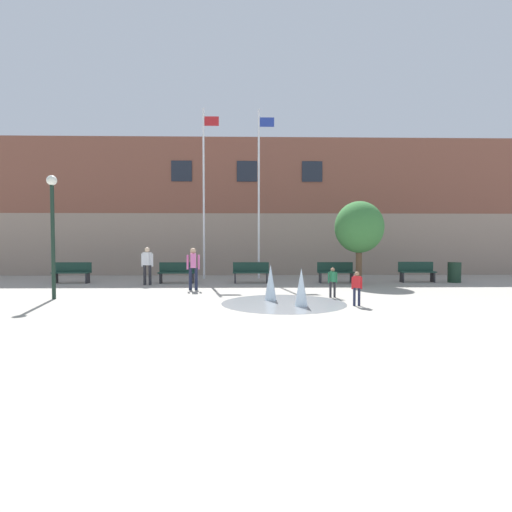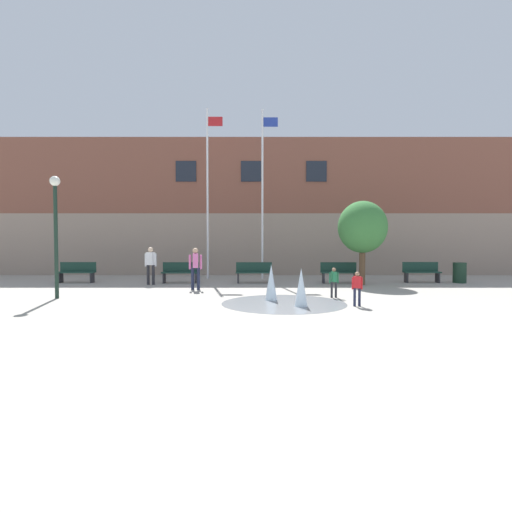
{
  "view_description": "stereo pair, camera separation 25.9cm",
  "coord_description": "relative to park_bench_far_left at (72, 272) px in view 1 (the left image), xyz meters",
  "views": [
    {
      "loc": [
        -0.0,
        -7.44,
        1.86
      ],
      "look_at": [
        0.33,
        7.29,
        1.3
      ],
      "focal_mm": 28.0,
      "sensor_mm": 36.0,
      "label": 1
    },
    {
      "loc": [
        0.26,
        -7.44,
        1.86
      ],
      "look_at": [
        0.33,
        7.29,
        1.3
      ],
      "focal_mm": 28.0,
      "sensor_mm": 36.0,
      "label": 2
    }
  ],
  "objects": [
    {
      "name": "ground_plane",
      "position": [
        7.72,
        -10.26,
        -0.48
      ],
      "size": [
        100.0,
        100.0,
        0.0
      ],
      "primitive_type": "plane",
      "color": "#9E998E"
    },
    {
      "name": "library_building",
      "position": [
        7.72,
        6.85,
        3.23
      ],
      "size": [
        36.0,
        6.05,
        7.43
      ],
      "color": "gray",
      "rests_on": "ground"
    },
    {
      "name": "splash_fountain",
      "position": [
        8.83,
        -5.84,
        -0.06
      ],
      "size": [
        3.71,
        3.71,
        1.13
      ],
      "color": "gray",
      "rests_on": "ground"
    },
    {
      "name": "park_bench_far_left",
      "position": [
        0.0,
        0.0,
        0.0
      ],
      "size": [
        1.6,
        0.44,
        0.91
      ],
      "color": "#28282D",
      "rests_on": "ground"
    },
    {
      "name": "park_bench_left_of_flagpoles",
      "position": [
        4.63,
        -0.13,
        0.0
      ],
      "size": [
        1.6,
        0.44,
        0.91
      ],
      "color": "#28282D",
      "rests_on": "ground"
    },
    {
      "name": "park_bench_under_left_flagpole",
      "position": [
        7.89,
        -0.11,
        0.0
      ],
      "size": [
        1.6,
        0.44,
        0.91
      ],
      "color": "#28282D",
      "rests_on": "ground"
    },
    {
      "name": "park_bench_center",
      "position": [
        11.65,
        -0.12,
        0.0
      ],
      "size": [
        1.6,
        0.44,
        0.91
      ],
      "color": "#28282D",
      "rests_on": "ground"
    },
    {
      "name": "park_bench_near_trashcan",
      "position": [
        15.37,
        0.07,
        0.0
      ],
      "size": [
        1.6,
        0.44,
        0.91
      ],
      "color": "#28282D",
      "rests_on": "ground"
    },
    {
      "name": "teen_by_trashcan",
      "position": [
        5.67,
        -2.57,
        0.45
      ],
      "size": [
        0.5,
        0.37,
        1.59
      ],
      "rotation": [
        0.0,
        0.0,
        1.74
      ],
      "color": "#1E233D",
      "rests_on": "ground"
    },
    {
      "name": "adult_in_red",
      "position": [
        3.52,
        -0.88,
        0.45
      ],
      "size": [
        0.5,
        0.33,
        1.59
      ],
      "rotation": [
        0.0,
        0.0,
        2.68
      ],
      "color": "#28282D",
      "rests_on": "ground"
    },
    {
      "name": "child_running",
      "position": [
        10.52,
        -4.72,
        0.1
      ],
      "size": [
        0.31,
        0.23,
        0.99
      ],
      "rotation": [
        0.0,
        0.0,
        -1.41
      ],
      "color": "#28282D",
      "rests_on": "ground"
    },
    {
      "name": "child_in_fountain",
      "position": [
        10.85,
        -6.43,
        0.1
      ],
      "size": [
        0.31,
        0.2,
        0.99
      ],
      "rotation": [
        0.0,
        0.0,
        -0.46
      ],
      "color": "#1E233D",
      "rests_on": "ground"
    },
    {
      "name": "flagpole_left",
      "position": [
        5.62,
        1.96,
        3.92
      ],
      "size": [
        0.8,
        0.1,
        8.31
      ],
      "color": "silver",
      "rests_on": "ground"
    },
    {
      "name": "flagpole_right",
      "position": [
        8.32,
        1.96,
        3.91
      ],
      "size": [
        0.8,
        0.1,
        8.28
      ],
      "color": "silver",
      "rests_on": "ground"
    },
    {
      "name": "lamp_post_left_lane",
      "position": [
        1.54,
        -4.87,
        2.09
      ],
      "size": [
        0.32,
        0.32,
        3.93
      ],
      "color": "#192D23",
      "rests_on": "ground"
    },
    {
      "name": "trash_can",
      "position": [
        16.99,
        -0.11,
        -0.03
      ],
      "size": [
        0.56,
        0.56,
        0.9
      ],
      "primitive_type": "cylinder",
      "color": "#193323",
      "rests_on": "ground"
    },
    {
      "name": "street_tree_near_building",
      "position": [
        12.47,
        -0.85,
        1.95
      ],
      "size": [
        2.06,
        2.06,
        3.54
      ],
      "color": "brown",
      "rests_on": "ground"
    }
  ]
}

